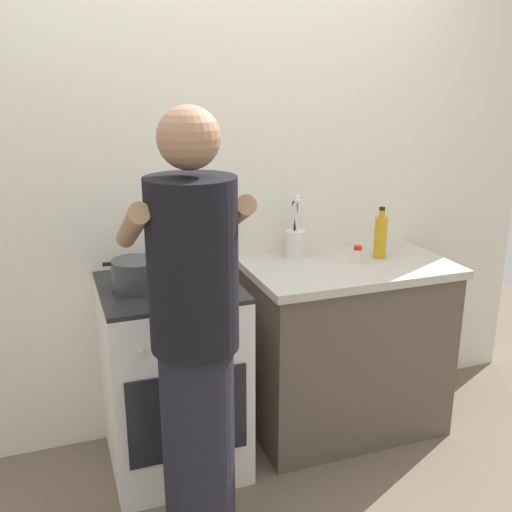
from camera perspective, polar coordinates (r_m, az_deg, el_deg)
ground at (r=3.00m, az=-0.13°, el=-19.32°), size 6.00×6.00×0.00m
back_wall at (r=3.01m, az=0.24°, el=6.85°), size 3.20×0.10×2.50m
countertop at (r=3.09m, az=8.68°, el=-8.69°), size 1.00×0.60×0.90m
stove_range at (r=2.81m, az=-8.06°, el=-11.47°), size 0.60×0.62×0.90m
pot at (r=2.57m, az=-11.55°, el=-1.78°), size 0.27×0.21×0.13m
mixing_bowl at (r=2.63m, az=-5.46°, el=-1.63°), size 0.28×0.28×0.08m
utensil_crock at (r=2.97m, az=3.82°, el=1.52°), size 0.10×0.10×0.32m
spice_bottle at (r=2.93m, az=9.82°, el=0.11°), size 0.04×0.04×0.09m
oil_bottle at (r=3.02m, az=11.96°, el=1.86°), size 0.06×0.06×0.26m
person at (r=2.06m, az=-5.88°, el=-9.61°), size 0.41×0.50×1.70m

